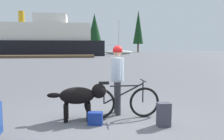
{
  "coord_description": "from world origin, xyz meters",
  "views": [
    {
      "loc": [
        -0.62,
        -5.04,
        1.73
      ],
      "look_at": [
        0.33,
        2.03,
        0.98
      ],
      "focal_mm": 35.78,
      "sensor_mm": 36.0,
      "label": 1
    }
  ],
  "objects_px": {
    "person_cyclist": "(117,73)",
    "ferry_boat": "(39,40)",
    "dog": "(81,96)",
    "bicycle": "(122,102)",
    "handbag_pannier": "(95,118)",
    "backpack": "(164,114)",
    "sailboat_moored": "(119,52)"
  },
  "relations": [
    {
      "from": "ferry_boat",
      "to": "sailboat_moored",
      "type": "bearing_deg",
      "value": 16.81
    },
    {
      "from": "ferry_boat",
      "to": "dog",
      "type": "bearing_deg",
      "value": -78.46
    },
    {
      "from": "sailboat_moored",
      "to": "person_cyclist",
      "type": "bearing_deg",
      "value": -99.49
    },
    {
      "from": "person_cyclist",
      "to": "backpack",
      "type": "relative_size",
      "value": 3.39
    },
    {
      "from": "ferry_boat",
      "to": "sailboat_moored",
      "type": "xyz_separation_m",
      "value": [
        16.49,
        4.98,
        -2.44
      ]
    },
    {
      "from": "handbag_pannier",
      "to": "backpack",
      "type": "bearing_deg",
      "value": -11.04
    },
    {
      "from": "dog",
      "to": "ferry_boat",
      "type": "distance_m",
      "value": 40.73
    },
    {
      "from": "person_cyclist",
      "to": "dog",
      "type": "xyz_separation_m",
      "value": [
        -0.93,
        -0.38,
        -0.49
      ]
    },
    {
      "from": "bicycle",
      "to": "handbag_pannier",
      "type": "height_order",
      "value": "bicycle"
    },
    {
      "from": "person_cyclist",
      "to": "ferry_boat",
      "type": "relative_size",
      "value": 0.07
    },
    {
      "from": "dog",
      "to": "bicycle",
      "type": "bearing_deg",
      "value": 0.8
    },
    {
      "from": "ferry_boat",
      "to": "sailboat_moored",
      "type": "height_order",
      "value": "ferry_boat"
    },
    {
      "from": "sailboat_moored",
      "to": "backpack",
      "type": "bearing_deg",
      "value": -98.22
    },
    {
      "from": "person_cyclist",
      "to": "sailboat_moored",
      "type": "relative_size",
      "value": 0.23
    },
    {
      "from": "bicycle",
      "to": "ferry_boat",
      "type": "distance_m",
      "value": 40.93
    },
    {
      "from": "handbag_pannier",
      "to": "ferry_boat",
      "type": "relative_size",
      "value": 0.01
    },
    {
      "from": "sailboat_moored",
      "to": "bicycle",
      "type": "bearing_deg",
      "value": -99.35
    },
    {
      "from": "bicycle",
      "to": "handbag_pannier",
      "type": "relative_size",
      "value": 5.74
    },
    {
      "from": "dog",
      "to": "handbag_pannier",
      "type": "bearing_deg",
      "value": -49.61
    },
    {
      "from": "backpack",
      "to": "sailboat_moored",
      "type": "xyz_separation_m",
      "value": [
        6.57,
        45.47,
        0.24
      ]
    },
    {
      "from": "person_cyclist",
      "to": "backpack",
      "type": "distance_m",
      "value": 1.56
    },
    {
      "from": "backpack",
      "to": "ferry_boat",
      "type": "relative_size",
      "value": 0.02
    },
    {
      "from": "bicycle",
      "to": "dog",
      "type": "distance_m",
      "value": 0.99
    },
    {
      "from": "bicycle",
      "to": "handbag_pannier",
      "type": "bearing_deg",
      "value": -150.27
    },
    {
      "from": "person_cyclist",
      "to": "ferry_boat",
      "type": "xyz_separation_m",
      "value": [
        -9.06,
        39.46,
        1.87
      ]
    },
    {
      "from": "bicycle",
      "to": "dog",
      "type": "bearing_deg",
      "value": -179.2
    },
    {
      "from": "handbag_pannier",
      "to": "ferry_boat",
      "type": "distance_m",
      "value": 41.18
    },
    {
      "from": "bicycle",
      "to": "ferry_boat",
      "type": "xyz_separation_m",
      "value": [
        -9.11,
        39.82,
        2.54
      ]
    },
    {
      "from": "handbag_pannier",
      "to": "sailboat_moored",
      "type": "bearing_deg",
      "value": 79.91
    },
    {
      "from": "backpack",
      "to": "handbag_pannier",
      "type": "distance_m",
      "value": 1.51
    },
    {
      "from": "dog",
      "to": "ferry_boat",
      "type": "bearing_deg",
      "value": 101.54
    },
    {
      "from": "handbag_pannier",
      "to": "bicycle",
      "type": "bearing_deg",
      "value": 29.73
    }
  ]
}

